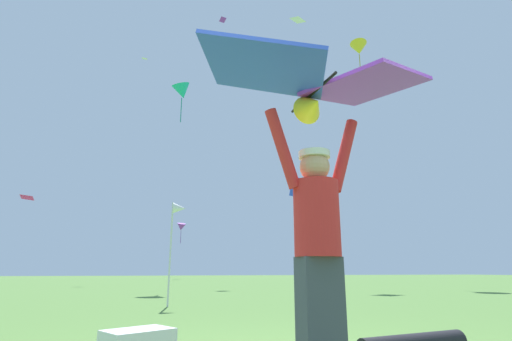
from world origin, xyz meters
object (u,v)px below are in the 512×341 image
distant_kite_teal_mid_left (182,91)px  distant_kite_white_low_left (145,58)px  held_stunt_kite (317,84)px  distant_kite_white_low_right (298,19)px  distant_kite_yellow_overhead_distant (359,49)px  marker_flag (178,216)px  distant_kite_blue_far_center (299,188)px  distant_kite_purple_high_right (181,227)px  kite_flyer_person (317,240)px  distant_kite_purple_mid_right (223,20)px  distant_kite_magenta_high_left (27,197)px

distant_kite_teal_mid_left → distant_kite_white_low_left: bearing=99.0°
held_stunt_kite → distant_kite_white_low_right: bearing=66.7°
distant_kite_yellow_overhead_distant → marker_flag: distant_kite_yellow_overhead_distant is taller
distant_kite_teal_mid_left → distant_kite_blue_far_center: 12.08m
distant_kite_purple_high_right → marker_flag: size_ratio=0.91×
distant_kite_blue_far_center → distant_kite_teal_mid_left: bearing=-140.6°
kite_flyer_person → distant_kite_purple_high_right: 34.72m
held_stunt_kite → distant_kite_blue_far_center: size_ratio=1.28×
distant_kite_blue_far_center → distant_kite_purple_high_right: bearing=119.4°
distant_kite_teal_mid_left → distant_kite_purple_mid_right: (3.65, 9.10, 10.99)m
distant_kite_white_low_left → distant_kite_teal_mid_left: size_ratio=0.29×
distant_kite_purple_mid_right → kite_flyer_person: bearing=-99.2°
distant_kite_white_low_right → held_stunt_kite: bearing=-113.3°
distant_kite_magenta_high_left → distant_kite_white_low_left: 14.19m
distant_kite_white_low_right → marker_flag: 21.07m
distant_kite_white_low_right → distant_kite_purple_high_right: bearing=108.3°
distant_kite_white_low_left → distant_kite_purple_high_right: 15.40m
distant_kite_blue_far_center → distant_kite_purple_mid_right: distant_kite_purple_mid_right is taller
distant_kite_magenta_high_left → distant_kite_white_low_right: size_ratio=1.13×
distant_kite_yellow_overhead_distant → distant_kite_white_low_right: bearing=166.0°
distant_kite_magenta_high_left → distant_kite_white_low_left: size_ratio=2.00×
held_stunt_kite → distant_kite_purple_high_right: distant_kite_purple_high_right is taller
distant_kite_white_low_right → distant_kite_yellow_overhead_distant: (3.85, -0.96, -2.09)m
distant_kite_purple_high_right → distant_kite_teal_mid_left: size_ratio=0.94×
distant_kite_white_low_left → distant_kite_white_low_right: 13.96m
held_stunt_kite → distant_kite_purple_high_right: 34.70m
distant_kite_white_low_left → distant_kite_teal_mid_left: (2.11, -13.31, -8.97)m
distant_kite_white_low_left → distant_kite_yellow_overhead_distant: (13.59, -10.90, -3.17)m
held_stunt_kite → marker_flag: (-0.48, 6.06, -0.27)m
distant_kite_white_low_right → distant_kite_magenta_high_left: bearing=148.7°
distant_kite_magenta_high_left → distant_kite_blue_far_center: (18.53, -6.26, 0.55)m
distant_kite_purple_mid_right → marker_flag: distant_kite_purple_mid_right is taller
kite_flyer_person → marker_flag: bearing=94.6°
held_stunt_kite → distant_kite_white_low_left: bearing=93.8°
distant_kite_purple_mid_right → distant_kite_magenta_high_left: bearing=160.4°
held_stunt_kite → distant_kite_blue_far_center: distant_kite_blue_far_center is taller
distant_kite_magenta_high_left → kite_flyer_person: bearing=-72.1°
distant_kite_magenta_high_left → distant_kite_purple_high_right: bearing=26.9°
distant_kite_yellow_overhead_distant → distant_kite_magenta_high_left: bearing=151.5°
held_stunt_kite → distant_kite_yellow_overhead_distant: (11.70, 17.25, 12.70)m
distant_kite_magenta_high_left → marker_flag: bearing=-68.8°
distant_kite_purple_high_right → distant_kite_white_low_right: size_ratio=1.84×
distant_kite_magenta_high_left → distant_kite_yellow_overhead_distant: size_ratio=0.48×
distant_kite_teal_mid_left → distant_kite_blue_far_center: distant_kite_teal_mid_left is taller
kite_flyer_person → distant_kite_white_low_right: (7.86, 18.13, 16.00)m
kite_flyer_person → distant_kite_purple_mid_right: 30.82m
distant_kite_magenta_high_left → marker_flag: size_ratio=0.56×
held_stunt_kite → distant_kite_white_low_right: size_ratio=1.88×
distant_kite_blue_far_center → distant_kite_purple_mid_right: 14.78m
distant_kite_magenta_high_left → distant_kite_purple_high_right: size_ratio=0.61×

